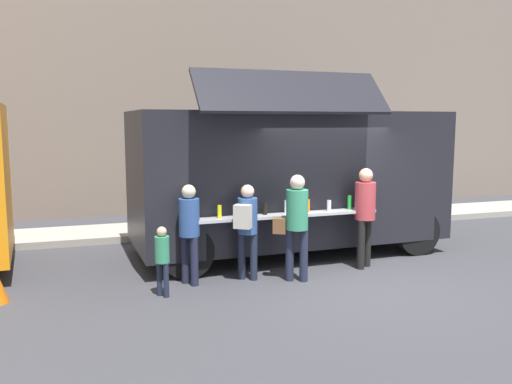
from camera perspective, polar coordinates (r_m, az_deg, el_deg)
name	(u,v)px	position (r m, az deg, el deg)	size (l,w,h in m)	color
ground_plane	(353,281)	(9.01, 10.35, -9.40)	(60.00, 60.00, 0.00)	#38383D
curb_strip	(79,235)	(12.62, -18.45, -4.42)	(28.00, 1.60, 0.15)	#9E998E
building_behind	(109,84)	(16.32, -15.43, 11.04)	(32.00, 2.40, 7.35)	gray
food_truck_main	(289,176)	(10.55, 3.51, 1.70)	(6.09, 3.32, 3.46)	black
trash_bin	(387,202)	(14.43, 13.87, -1.06)	(0.60, 0.60, 1.00)	#305D36
customer_front_ordering	(296,219)	(8.68, 4.31, -2.85)	(0.56, 0.43, 1.76)	#1F2439
customer_mid_with_backpack	(247,222)	(8.72, -0.99, -3.26)	(0.46, 0.51, 1.59)	#1C2436
customer_rear_waiting	(189,225)	(8.55, -7.15, -3.55)	(0.33, 0.33, 1.62)	#1F2239
customer_extra_browsing	(365,209)	(9.65, 11.58, -1.77)	(0.37, 0.37, 1.79)	black
child_near_queue	(162,255)	(8.10, -10.00, -6.65)	(0.22, 0.22, 1.07)	#1D2437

